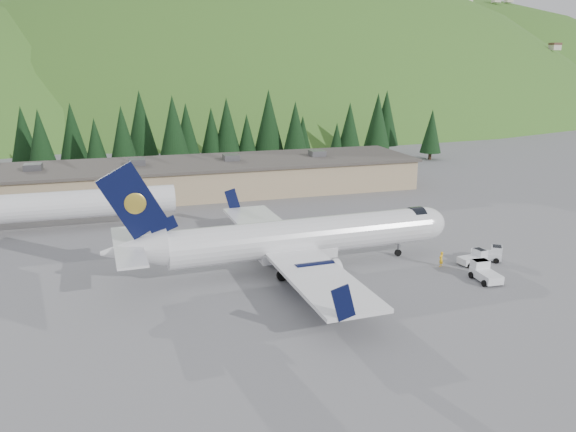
# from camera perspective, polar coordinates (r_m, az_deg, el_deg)

# --- Properties ---
(ground) EXTENTS (600.00, 600.00, 0.00)m
(ground) POSITION_cam_1_polar(r_m,az_deg,el_deg) (58.72, 1.72, -5.25)
(ground) COLOR slate
(airliner) EXTENTS (36.57, 34.26, 12.15)m
(airliner) POSITION_cam_1_polar(r_m,az_deg,el_deg) (57.31, 0.74, -2.34)
(airliner) COLOR white
(airliner) RESTS_ON ground
(second_airliner) EXTENTS (27.50, 11.00, 10.05)m
(second_airliner) POSITION_cam_1_polar(r_m,az_deg,el_deg) (76.38, -21.92, 1.10)
(second_airliner) COLOR white
(second_airliner) RESTS_ON ground
(baggage_tug_a) EXTENTS (3.11, 2.12, 1.56)m
(baggage_tug_a) POSITION_cam_1_polar(r_m,az_deg,el_deg) (62.61, 18.40, -4.05)
(baggage_tug_a) COLOR white
(baggage_tug_a) RESTS_ON ground
(baggage_tug_b) EXTENTS (3.45, 3.06, 1.66)m
(baggage_tug_b) POSITION_cam_1_polar(r_m,az_deg,el_deg) (64.32, 19.75, -3.62)
(baggage_tug_b) COLOR white
(baggage_tug_b) RESTS_ON ground
(baggage_tug_c) EXTENTS (2.20, 3.47, 1.81)m
(baggage_tug_c) POSITION_cam_1_polar(r_m,az_deg,el_deg) (58.36, 19.32, -5.43)
(baggage_tug_c) COLOR white
(baggage_tug_c) RESTS_ON ground
(terminal_building) EXTENTS (71.00, 17.00, 6.10)m
(terminal_building) POSITION_cam_1_polar(r_m,az_deg,el_deg) (92.70, -8.79, 3.94)
(terminal_building) COLOR tan
(terminal_building) RESTS_ON ground
(ramp_worker) EXTENTS (0.71, 0.61, 1.63)m
(ramp_worker) POSITION_cam_1_polar(r_m,az_deg,el_deg) (60.85, 15.28, -4.24)
(ramp_worker) COLOR yellow
(ramp_worker) RESTS_ON ground
(tree_line) EXTENTS (112.71, 17.35, 14.20)m
(tree_line) POSITION_cam_1_polar(r_m,az_deg,el_deg) (114.31, -10.67, 8.49)
(tree_line) COLOR black
(tree_line) RESTS_ON ground
(hills) EXTENTS (614.00, 330.00, 300.00)m
(hills) POSITION_cam_1_polar(r_m,az_deg,el_deg) (288.18, -1.56, -5.73)
(hills) COLOR #355C1A
(hills) RESTS_ON ground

